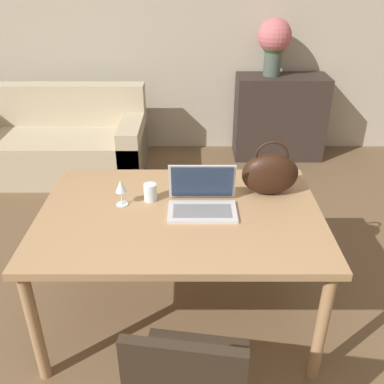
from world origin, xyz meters
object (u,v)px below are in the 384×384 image
object	(u,v)px
drinking_glass	(151,192)
wine_glass	(122,188)
laptop	(203,197)
handbag	(271,174)
flower_vase	(276,41)
couch	(62,145)

from	to	relation	value
drinking_glass	wine_glass	bearing A→B (deg)	-161.90
laptop	handbag	world-z (taller)	handbag
laptop	flower_vase	distance (m)	2.49
couch	handbag	world-z (taller)	handbag
flower_vase	wine_glass	bearing A→B (deg)	-117.04
drinking_glass	handbag	bearing A→B (deg)	6.39
couch	handbag	size ratio (longest dim) A/B	5.10
laptop	handbag	xyz separation A→B (m)	(0.38, 0.15, 0.07)
laptop	wine_glass	size ratio (longest dim) A/B	2.42
drinking_glass	wine_glass	size ratio (longest dim) A/B	0.66
wine_glass	handbag	xyz separation A→B (m)	(0.82, 0.12, 0.02)
drinking_glass	handbag	size ratio (longest dim) A/B	0.31
couch	laptop	distance (m)	2.40
laptop	drinking_glass	distance (m)	0.30
wine_glass	handbag	bearing A→B (deg)	8.62
wine_glass	handbag	size ratio (longest dim) A/B	0.47
wine_glass	flower_vase	xyz separation A→B (m)	(1.18, 2.31, 0.37)
handbag	drinking_glass	bearing A→B (deg)	-173.61
drinking_glass	flower_vase	xyz separation A→B (m)	(1.03, 2.27, 0.43)
laptop	flower_vase	world-z (taller)	flower_vase
couch	handbag	bearing A→B (deg)	-45.46
handbag	flower_vase	world-z (taller)	flower_vase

